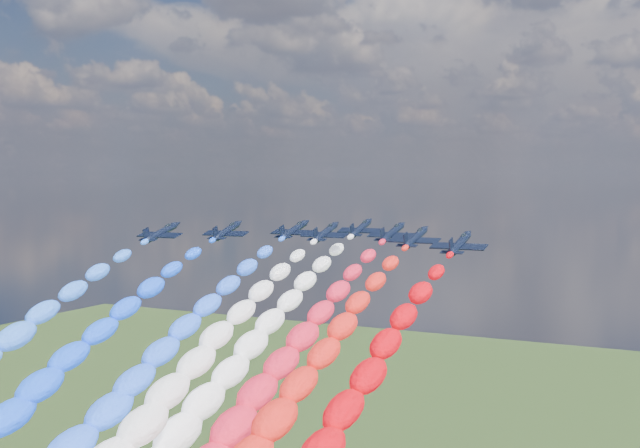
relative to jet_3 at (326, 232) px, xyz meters
The scene contains 14 objects.
jet_0 32.87m from the jet_3, 152.48° to the right, with size 9.47×12.70×2.80m, color black, non-canonical shape.
jet_1 20.59m from the jet_3, 164.33° to the right, with size 9.47×12.70×2.80m, color black, non-canonical shape.
trail_1 61.50m from the jet_3, 110.11° to the right, with size 6.41×93.25×46.19m, color #164FFF, non-canonical shape.
jet_2 9.85m from the jet_3, 158.64° to the left, with size 9.47×12.70×2.80m, color black, non-canonical shape.
trail_2 50.65m from the jet_3, 101.52° to the right, with size 6.41×93.25×46.19m, color #295FFF, non-canonical shape.
jet_3 is the anchor object (origin of this frame).
trail_3 53.08m from the jet_3, 90.00° to the right, with size 6.41×93.25×46.19m, color white, non-canonical shape.
jet_4 14.98m from the jet_3, 86.16° to the left, with size 9.47×12.70×2.80m, color black, non-canonical shape.
trail_4 39.86m from the jet_3, 88.29° to the right, with size 6.41×93.25×46.19m, color white, non-canonical shape.
jet_5 13.29m from the jet_3, 23.30° to the left, with size 9.47×12.70×2.80m, color black, non-canonical shape.
trail_5 49.83m from the jet_3, 74.26° to the right, with size 6.41×93.25×46.19m, color red, non-canonical shape.
jet_6 21.42m from the jet_3, 13.02° to the right, with size 9.47×12.70×2.80m, color black, non-canonical shape.
trail_6 61.19m from the jet_3, 68.66° to the right, with size 6.41×93.25×46.19m, color red, non-canonical shape.
jet_7 35.06m from the jet_3, 23.46° to the right, with size 9.47×12.70×2.80m, color black, non-canonical shape.
Camera 1 is at (74.29, -142.93, 108.02)m, focal length 47.81 mm.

